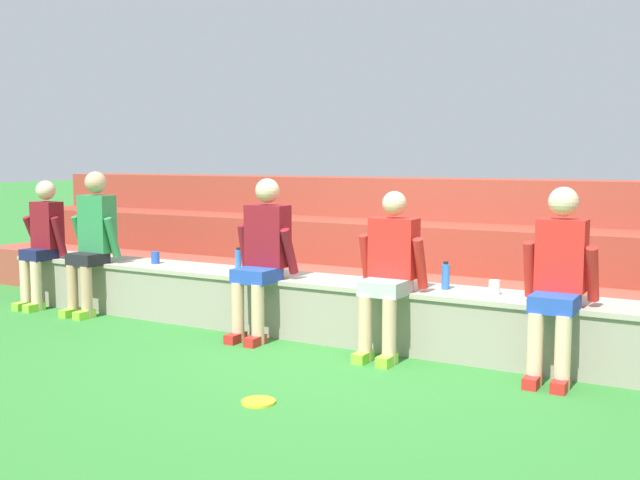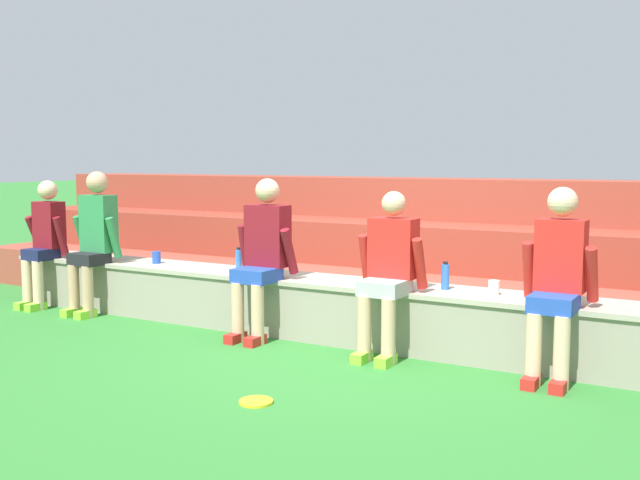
% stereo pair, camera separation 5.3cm
% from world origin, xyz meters
% --- Properties ---
extents(ground_plane, '(80.00, 80.00, 0.00)m').
position_xyz_m(ground_plane, '(0.00, 0.00, 0.00)').
color(ground_plane, '#2D752D').
extents(stone_seating_wall, '(8.09, 0.59, 0.52)m').
position_xyz_m(stone_seating_wall, '(0.00, 0.28, 0.28)').
color(stone_seating_wall, gray).
rests_on(stone_seating_wall, ground).
extents(brick_bleachers, '(11.16, 2.26, 1.36)m').
position_xyz_m(brick_bleachers, '(0.00, 2.06, 0.53)').
color(brick_bleachers, '#994333').
rests_on(brick_bleachers, ground).
extents(person_far_left, '(0.48, 0.49, 1.35)m').
position_xyz_m(person_far_left, '(-3.62, -0.03, 0.72)').
color(person_far_left, beige).
rests_on(person_far_left, ground).
extents(person_left_of_center, '(0.54, 0.52, 1.45)m').
position_xyz_m(person_left_of_center, '(-2.90, -0.00, 0.78)').
color(person_left_of_center, tan).
rests_on(person_left_of_center, ground).
extents(person_center, '(0.56, 0.58, 1.41)m').
position_xyz_m(person_center, '(-0.83, -0.01, 0.76)').
color(person_center, '#DBAD89').
rests_on(person_center, ground).
extents(person_right_of_center, '(0.55, 0.56, 1.32)m').
position_xyz_m(person_right_of_center, '(0.40, -0.03, 0.71)').
color(person_right_of_center, '#DBAD89').
rests_on(person_right_of_center, ground).
extents(person_far_right, '(0.52, 0.58, 1.38)m').
position_xyz_m(person_far_right, '(1.70, -0.01, 0.74)').
color(person_far_right, beige).
rests_on(person_far_right, ground).
extents(water_bottle_near_right, '(0.06, 0.06, 0.22)m').
position_xyz_m(water_bottle_near_right, '(-1.31, 0.30, 0.63)').
color(water_bottle_near_right, blue).
rests_on(water_bottle_near_right, stone_seating_wall).
extents(water_bottle_mid_right, '(0.07, 0.07, 0.23)m').
position_xyz_m(water_bottle_mid_right, '(0.75, 0.31, 0.63)').
color(water_bottle_mid_right, blue).
rests_on(water_bottle_mid_right, stone_seating_wall).
extents(plastic_cup_right_end, '(0.08, 0.08, 0.12)m').
position_xyz_m(plastic_cup_right_end, '(-2.32, 0.28, 0.58)').
color(plastic_cup_right_end, blue).
rests_on(plastic_cup_right_end, stone_seating_wall).
extents(plastic_cup_middle, '(0.09, 0.09, 0.11)m').
position_xyz_m(plastic_cup_middle, '(1.17, 0.28, 0.58)').
color(plastic_cup_middle, white).
rests_on(plastic_cup_middle, stone_seating_wall).
extents(frisbee, '(0.22, 0.22, 0.02)m').
position_xyz_m(frisbee, '(0.14, -1.50, 0.01)').
color(frisbee, yellow).
rests_on(frisbee, ground).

